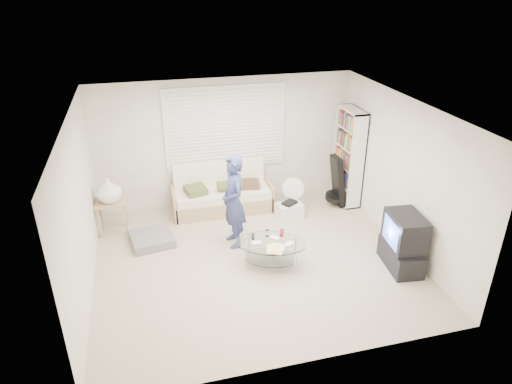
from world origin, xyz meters
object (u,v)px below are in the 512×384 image
object	(u,v)px
futon_sofa	(222,195)
coffee_table	(271,247)
bookshelf	(348,157)
tv_unit	(403,242)

from	to	relation	value
futon_sofa	coffee_table	world-z (taller)	futon_sofa
bookshelf	coffee_table	distance (m)	2.83
bookshelf	tv_unit	size ratio (longest dim) A/B	2.10
tv_unit	coffee_table	world-z (taller)	tv_unit
coffee_table	bookshelf	bearing A→B (deg)	40.77
futon_sofa	bookshelf	world-z (taller)	bookshelf
futon_sofa	coffee_table	xyz separation A→B (m)	(0.40, -2.06, 0.02)
tv_unit	coffee_table	bearing A→B (deg)	164.10
futon_sofa	tv_unit	bearing A→B (deg)	-47.82
bookshelf	tv_unit	distance (m)	2.42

